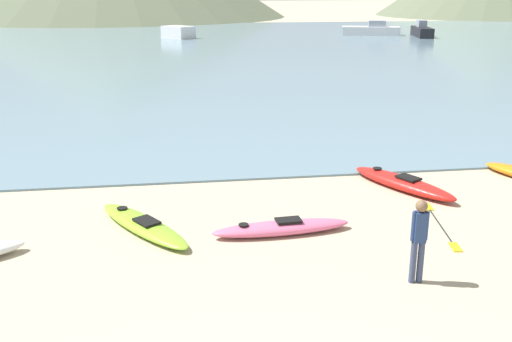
# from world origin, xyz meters

# --- Properties ---
(bay_water) EXTENTS (160.00, 70.00, 0.06)m
(bay_water) POSITION_xyz_m (0.00, 45.90, 0.03)
(bay_water) COLOR slate
(bay_water) RESTS_ON ground_plane
(kayak_on_sand_0) EXTENTS (2.39, 3.21, 0.29)m
(kayak_on_sand_0) POSITION_xyz_m (-1.77, 7.78, 0.12)
(kayak_on_sand_0) COLOR #8CCC2D
(kayak_on_sand_0) RESTS_ON ground_plane
(kayak_on_sand_3) EXTENTS (3.10, 0.83, 0.33)m
(kayak_on_sand_3) POSITION_xyz_m (1.21, 7.13, 0.14)
(kayak_on_sand_3) COLOR #E5668C
(kayak_on_sand_3) RESTS_ON ground_plane
(kayak_on_sand_4) EXTENTS (2.18, 3.29, 0.39)m
(kayak_on_sand_4) POSITION_xyz_m (4.96, 9.56, 0.17)
(kayak_on_sand_4) COLOR red
(kayak_on_sand_4) RESTS_ON ground_plane
(person_near_foreground) EXTENTS (0.32, 0.22, 1.59)m
(person_near_foreground) POSITION_xyz_m (3.21, 4.59, 0.91)
(person_near_foreground) COLOR #384260
(person_near_foreground) RESTS_ON ground_plane
(moored_boat_0) EXTENTS (2.49, 5.50, 1.62)m
(moored_boat_0) POSITION_xyz_m (25.17, 54.90, 0.63)
(moored_boat_0) COLOR black
(moored_boat_0) RESTS_ON bay_water
(moored_boat_1) EXTENTS (6.28, 3.59, 1.51)m
(moored_boat_1) POSITION_xyz_m (20.65, 57.44, 0.59)
(moored_boat_1) COLOR white
(moored_boat_1) RESTS_ON bay_water
(moored_boat_2) EXTENTS (3.46, 3.58, 1.17)m
(moored_boat_2) POSITION_xyz_m (0.36, 56.76, 0.65)
(moored_boat_2) COLOR white
(moored_boat_2) RESTS_ON bay_water
(loose_paddle) EXTENTS (0.68, 2.77, 0.03)m
(loose_paddle) POSITION_xyz_m (4.84, 7.01, 0.01)
(loose_paddle) COLOR black
(loose_paddle) RESTS_ON ground_plane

